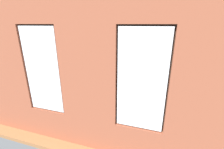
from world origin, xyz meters
The scene contains 20 objects.
ground_plane centered at (0.00, 0.00, -0.05)m, with size 7.29×5.64×0.10m, color #99663D.
brick_wall_with_windows centered at (0.00, 2.44, 1.60)m, with size 6.69×0.30×3.24m.
white_wall_right centered at (3.30, 0.20, 1.62)m, with size 0.10×4.64×3.24m, color white.
couch_by_window centered at (-0.02, 1.79, 0.33)m, with size 1.90×0.87×0.80m.
couch_left centered at (-2.65, 0.55, 0.33)m, with size 0.99×1.94×0.80m.
coffee_table centered at (0.49, 0.19, 0.38)m, with size 1.36×0.79×0.43m.
cup_ceramic centered at (0.66, 0.09, 0.48)m, with size 0.08×0.08×0.09m, color #33567F.
candle_jar centered at (0.12, 0.05, 0.49)m, with size 0.08×0.08×0.11m, color #B7333D.
table_plant_small centered at (0.90, 0.31, 0.54)m, with size 0.12×0.12×0.20m.
remote_gray centered at (0.49, 0.19, 0.45)m, with size 0.05×0.17×0.02m, color #59595B.
remote_silver centered at (0.39, 0.31, 0.45)m, with size 0.05×0.17×0.02m, color #B2B2B7.
media_console centered at (3.00, -0.20, 0.28)m, with size 0.95×0.42×0.57m, color black.
tv_flatscreen centered at (3.00, -0.21, 0.93)m, with size 1.02×0.20×0.73m.
papasan_chair centered at (0.90, -1.69, 0.43)m, with size 1.03×1.03×0.67m.
potted_plant_by_left_couch centered at (-2.25, -0.85, 0.27)m, with size 0.31×0.31×0.41m.
potted_plant_foreground_right centered at (2.70, -1.77, 0.59)m, with size 0.58×0.58×0.95m.
potted_plant_beside_window_right centered at (1.21, 1.89, 0.79)m, with size 1.12×1.02×1.38m.
potted_plant_near_tv centered at (2.45, 0.72, 0.77)m, with size 1.02×0.81×1.40m.
potted_plant_corner_near_left centered at (-2.80, -1.82, 0.60)m, with size 0.54×0.54×0.95m.
potted_plant_mid_room_small centered at (-0.43, -0.92, 0.52)m, with size 0.44×0.44×0.75m.
Camera 1 is at (-1.29, 4.93, 2.66)m, focal length 24.00 mm.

